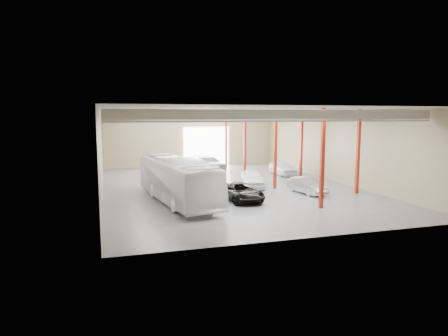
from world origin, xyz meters
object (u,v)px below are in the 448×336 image
coach_bus (177,180)px  car_row_a (253,179)px  car_row_b (200,173)px  car_row_c (210,163)px  black_sedan (239,192)px  car_right_far (283,168)px  car_right_near (307,185)px

coach_bus → car_row_a: size_ratio=2.65×
car_row_b → car_row_c: (3.02, 7.60, -0.01)m
car_row_a → car_row_b: 6.37m
black_sedan → car_row_b: size_ratio=1.05×
coach_bus → car_row_b: bearing=58.8°
car_row_a → car_row_c: same height
coach_bus → car_right_far: size_ratio=2.61×
car_right_near → car_row_b: bearing=119.6°
car_right_far → car_right_near: bearing=-102.4°
coach_bus → black_sedan: coach_bus is taller
black_sedan → car_right_far: size_ratio=1.08×
coach_bus → black_sedan: size_ratio=2.42×
car_right_near → car_right_far: bearing=68.4°
black_sedan → car_right_far: bearing=43.1°
coach_bus → car_row_c: (6.99, 16.94, -0.91)m
car_row_b → car_right_far: (9.58, 1.04, 0.00)m
car_row_a → car_row_b: size_ratio=0.96×
car_row_a → coach_bus: bearing=-138.8°
coach_bus → black_sedan: bearing=-21.1°
black_sedan → car_right_far: (8.93, 11.44, 0.09)m
coach_bus → car_right_far: 17.09m
car_row_b → car_row_c: car_row_b is taller
car_row_c → car_right_far: size_ratio=1.16×
car_row_c → coach_bus: bearing=-124.7°
coach_bus → car_row_a: bearing=20.2°
car_row_a → car_right_far: car_right_far is taller
black_sedan → car_right_near: bearing=1.6°
black_sedan → car_right_near: (6.41, 1.19, -0.01)m
car_right_near → black_sedan: bearing=-177.3°
car_row_b → car_right_near: car_row_b is taller
car_row_c → car_right_far: bearing=-57.3°
black_sedan → car_row_c: 18.16m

